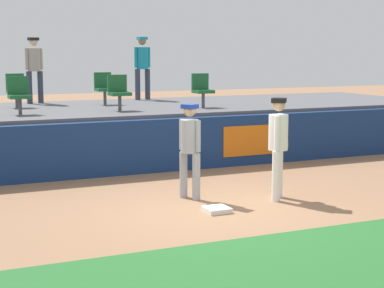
# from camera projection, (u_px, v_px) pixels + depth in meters

# --- Properties ---
(ground_plane) EXTENTS (60.00, 60.00, 0.00)m
(ground_plane) POSITION_uv_depth(u_px,v_px,m) (211.00, 210.00, 10.52)
(ground_plane) COLOR #936B4C
(grass_foreground_strip) EXTENTS (18.00, 2.80, 0.01)m
(grass_foreground_strip) POSITION_uv_depth(u_px,v_px,m) (318.00, 265.00, 7.77)
(grass_foreground_strip) COLOR #26662B
(grass_foreground_strip) RESTS_ON ground_plane
(first_base) EXTENTS (0.40, 0.40, 0.08)m
(first_base) POSITION_uv_depth(u_px,v_px,m) (217.00, 210.00, 10.37)
(first_base) COLOR white
(first_base) RESTS_ON ground_plane
(player_fielder_home) EXTENTS (0.56, 0.49, 1.82)m
(player_fielder_home) POSITION_uv_depth(u_px,v_px,m) (278.00, 141.00, 11.14)
(player_fielder_home) COLOR white
(player_fielder_home) RESTS_ON ground_plane
(player_runner_visitor) EXTENTS (0.43, 0.44, 1.70)m
(player_runner_visitor) POSITION_uv_depth(u_px,v_px,m) (190.00, 144.00, 11.17)
(player_runner_visitor) COLOR #9EA3AD
(player_runner_visitor) RESTS_ON ground_plane
(field_wall) EXTENTS (18.00, 0.26, 1.17)m
(field_wall) POSITION_uv_depth(u_px,v_px,m) (141.00, 147.00, 13.60)
(field_wall) COLOR navy
(field_wall) RESTS_ON ground_plane
(bleacher_platform) EXTENTS (18.00, 4.80, 1.24)m
(bleacher_platform) POSITION_uv_depth(u_px,v_px,m) (107.00, 131.00, 15.91)
(bleacher_platform) COLOR #59595E
(bleacher_platform) RESTS_ON ground_plane
(seat_back_center) EXTENTS (0.45, 0.44, 0.84)m
(seat_back_center) POSITION_uv_depth(u_px,v_px,m) (104.00, 87.00, 16.42)
(seat_back_center) COLOR #4C4C51
(seat_back_center) RESTS_ON bleacher_platform
(seat_front_left) EXTENTS (0.46, 0.44, 0.84)m
(seat_front_left) POSITION_uv_depth(u_px,v_px,m) (19.00, 93.00, 13.81)
(seat_front_left) COLOR #4C4C51
(seat_front_left) RESTS_ON bleacher_platform
(seat_front_center) EXTENTS (0.47, 0.44, 0.84)m
(seat_front_center) POSITION_uv_depth(u_px,v_px,m) (119.00, 91.00, 14.73)
(seat_front_center) COLOR #4C4C51
(seat_front_center) RESTS_ON bleacher_platform
(seat_back_left) EXTENTS (0.44, 0.44, 0.84)m
(seat_back_left) POSITION_uv_depth(u_px,v_px,m) (16.00, 89.00, 15.52)
(seat_back_left) COLOR #4C4C51
(seat_back_left) RESTS_ON bleacher_platform
(seat_front_right) EXTENTS (0.45, 0.44, 0.84)m
(seat_front_right) POSITION_uv_depth(u_px,v_px,m) (202.00, 88.00, 15.60)
(seat_front_right) COLOR #4C4C51
(seat_front_right) RESTS_ON bleacher_platform
(spectator_hooded) EXTENTS (0.50, 0.38, 1.79)m
(spectator_hooded) POSITION_uv_depth(u_px,v_px,m) (142.00, 63.00, 18.04)
(spectator_hooded) COLOR #33384C
(spectator_hooded) RESTS_ON bleacher_platform
(spectator_capped) EXTENTS (0.48, 0.40, 1.75)m
(spectator_capped) POSITION_uv_depth(u_px,v_px,m) (34.00, 65.00, 16.71)
(spectator_capped) COLOR #33384C
(spectator_capped) RESTS_ON bleacher_platform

